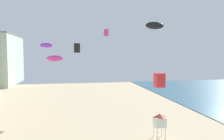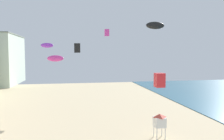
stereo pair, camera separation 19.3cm
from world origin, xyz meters
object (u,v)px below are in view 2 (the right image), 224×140
object	(u,v)px
kite_magenta_box	(107,33)
kite_red_box	(160,80)
lifeguard_stand	(160,121)
kite_purple_parafoil	(47,45)
kite_black_parafoil	(155,25)
kite_magenta_parafoil	(55,58)
kite_black_box	(77,48)

from	to	relation	value
kite_magenta_box	kite_red_box	bearing A→B (deg)	-80.05
lifeguard_stand	kite_red_box	bearing A→B (deg)	50.80
lifeguard_stand	kite_purple_parafoil	world-z (taller)	kite_purple_parafoil
kite_black_parafoil	kite_red_box	distance (m)	10.51
kite_magenta_box	kite_red_box	distance (m)	20.12
kite_purple_parafoil	kite_magenta_parafoil	bearing A→B (deg)	-76.93
lifeguard_stand	kite_black_box	size ratio (longest dim) A/B	2.22
kite_purple_parafoil	kite_magenta_box	distance (m)	11.88
lifeguard_stand	kite_magenta_parafoil	size ratio (longest dim) A/B	1.07
kite_magenta_parafoil	kite_purple_parafoil	bearing A→B (deg)	103.07
kite_purple_parafoil	kite_black_parafoil	size ratio (longest dim) A/B	0.85
lifeguard_stand	kite_black_parafoil	xyz separation A→B (m)	(3.09, 9.57, 11.14)
kite_black_parafoil	lifeguard_stand	bearing A→B (deg)	-107.90
kite_red_box	kite_black_box	distance (m)	10.72
kite_purple_parafoil	kite_magenta_box	bearing A→B (deg)	-9.88
kite_black_parafoil	kite_red_box	world-z (taller)	kite_black_parafoil
kite_magenta_box	kite_black_parafoil	distance (m)	12.45
lifeguard_stand	kite_magenta_box	xyz separation A→B (m)	(-2.39, 20.75, 11.13)
kite_black_parafoil	kite_black_box	size ratio (longest dim) A/B	2.43
kite_magenta_box	kite_magenta_parafoil	distance (m)	13.26
kite_magenta_box	kite_black_box	distance (m)	15.89
kite_purple_parafoil	kite_black_parafoil	distance (m)	21.60
kite_magenta_box	kite_black_parafoil	size ratio (longest dim) A/B	0.46
kite_black_parafoil	kite_magenta_parafoil	distance (m)	15.55
kite_red_box	kite_magenta_box	bearing A→B (deg)	99.95
kite_purple_parafoil	kite_black_box	bearing A→B (deg)	-71.22
kite_black_parafoil	kite_magenta_parafoil	world-z (taller)	kite_black_parafoil
kite_black_box	kite_magenta_parafoil	xyz separation A→B (m)	(-3.14, 5.94, -1.36)
kite_red_box	kite_black_box	xyz separation A→B (m)	(-9.14, 4.17, 3.71)
lifeguard_stand	kite_magenta_parafoil	xyz separation A→B (m)	(-11.43, 12.35, 6.31)
kite_purple_parafoil	kite_magenta_box	size ratio (longest dim) A/B	1.83
kite_magenta_box	kite_red_box	size ratio (longest dim) A/B	0.81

